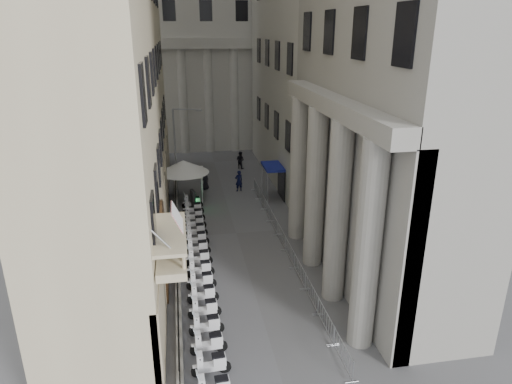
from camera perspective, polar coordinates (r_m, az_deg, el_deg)
far_building at (r=59.24m, az=-6.61°, el=20.48°), size 22.00×10.00×30.00m
iron_fence at (r=32.43m, az=-9.82°, el=-6.53°), size 0.30×28.00×1.40m
blue_awning at (r=40.54m, az=2.07°, el=-0.73°), size 1.60×3.00×3.00m
flag at (r=21.53m, az=-8.58°, el=-21.91°), size 1.00×1.40×8.20m
scooter_1 at (r=21.53m, az=-5.53°, el=-21.74°), size 1.43×0.63×1.50m
scooter_2 at (r=22.60m, az=-5.83°, el=-19.38°), size 1.43×0.63×1.50m
scooter_3 at (r=23.71m, az=-6.10°, el=-17.25°), size 1.43×0.63×1.50m
scooter_4 at (r=24.85m, az=-6.34°, el=-15.30°), size 1.43×0.63×1.50m
scooter_5 at (r=26.01m, az=-6.56°, el=-13.53°), size 1.43×0.63×1.50m
scooter_6 at (r=27.20m, az=-6.75°, el=-11.91°), size 1.43×0.63×1.50m
scooter_7 at (r=28.41m, az=-6.93°, el=-10.42°), size 1.43×0.63×1.50m
scooter_8 at (r=29.63m, az=-7.09°, el=-9.06°), size 1.43×0.63×1.50m
scooter_9 at (r=30.88m, az=-7.23°, el=-7.81°), size 1.43×0.63×1.50m
scooter_10 at (r=32.13m, az=-7.37°, el=-6.65°), size 1.43×0.63×1.50m
scooter_11 at (r=33.40m, az=-7.49°, el=-5.58°), size 1.43×0.63×1.50m
scooter_12 at (r=34.68m, az=-7.60°, el=-4.59°), size 1.43×0.63×1.50m
scooter_13 at (r=35.96m, az=-7.71°, el=-3.67°), size 1.43×0.63×1.50m
scooter_14 at (r=37.26m, az=-7.80°, el=-2.82°), size 1.43×0.63×1.50m
scooter_15 at (r=38.57m, az=-7.90°, el=-2.02°), size 1.43×0.63×1.50m
barrier_0 at (r=22.31m, az=10.73°, el=-20.30°), size 0.60×2.40×1.10m
barrier_1 at (r=24.14m, az=8.62°, el=-16.61°), size 0.60×2.40×1.10m
barrier_2 at (r=26.09m, az=6.88°, el=-13.44°), size 0.60×2.40×1.10m
barrier_3 at (r=28.12m, az=5.43°, el=-10.70°), size 0.60×2.40×1.10m
barrier_4 at (r=30.22m, az=4.19°, el=-8.34°), size 0.60×2.40×1.10m
barrier_5 at (r=32.38m, az=3.13°, el=-6.29°), size 0.60×2.40×1.10m
barrier_6 at (r=34.59m, az=2.22°, el=-4.49°), size 0.60×2.40×1.10m
barrier_7 at (r=36.83m, az=1.41°, el=-2.91°), size 0.60×2.40×1.10m
barrier_8 at (r=39.10m, az=0.70°, el=-1.51°), size 0.60×2.40×1.10m
barrier_9 at (r=41.40m, az=0.07°, el=-0.26°), size 0.60×2.40×1.10m
security_tent at (r=39.86m, az=-9.20°, el=3.16°), size 4.37×4.37×3.55m
street_lamp at (r=40.09m, az=-9.70°, el=5.75°), size 2.49×0.91×7.86m
info_kiosk at (r=37.93m, az=-7.87°, el=-0.99°), size 0.43×0.85×1.72m
pedestrian_a at (r=41.94m, az=-2.16°, el=1.41°), size 0.82×0.65×1.97m
pedestrian_b at (r=48.77m, az=-1.98°, el=4.02°), size 1.15×1.14×1.87m
pedestrian_c at (r=42.65m, az=-6.39°, el=1.49°), size 1.04×0.98×1.79m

